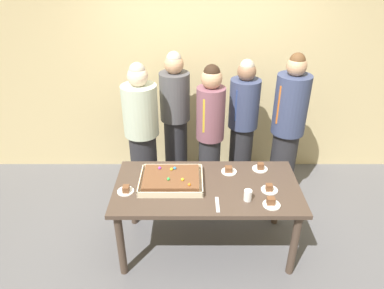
% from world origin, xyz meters
% --- Properties ---
extents(ground_plane, '(12.00, 12.00, 0.00)m').
position_xyz_m(ground_plane, '(0.00, 0.00, 0.00)').
color(ground_plane, '#5B5B60').
extents(interior_back_panel, '(8.00, 0.12, 3.00)m').
position_xyz_m(interior_back_panel, '(0.00, 1.60, 1.50)').
color(interior_back_panel, '#CCB784').
rests_on(interior_back_panel, ground_plane).
extents(party_table, '(1.70, 0.85, 0.74)m').
position_xyz_m(party_table, '(0.00, 0.00, 0.65)').
color(party_table, '#47382D').
rests_on(party_table, ground_plane).
extents(sheet_cake, '(0.58, 0.46, 0.10)m').
position_xyz_m(sheet_cake, '(-0.33, 0.04, 0.78)').
color(sheet_cake, beige).
rests_on(sheet_cake, party_table).
extents(plated_slice_near_left, '(0.15, 0.15, 0.06)m').
position_xyz_m(plated_slice_near_left, '(0.22, 0.22, 0.76)').
color(plated_slice_near_left, white).
rests_on(plated_slice_near_left, party_table).
extents(plated_slice_near_right, '(0.15, 0.15, 0.07)m').
position_xyz_m(plated_slice_near_right, '(0.53, -0.28, 0.76)').
color(plated_slice_near_right, white).
rests_on(plated_slice_near_right, party_table).
extents(plated_slice_far_left, '(0.15, 0.15, 0.07)m').
position_xyz_m(plated_slice_far_left, '(0.56, -0.08, 0.76)').
color(plated_slice_far_left, white).
rests_on(plated_slice_far_left, party_table).
extents(plated_slice_far_right, '(0.15, 0.15, 0.07)m').
position_xyz_m(plated_slice_far_right, '(0.53, 0.27, 0.76)').
color(plated_slice_far_right, white).
rests_on(plated_slice_far_right, party_table).
extents(plated_slice_center_front, '(0.15, 0.15, 0.07)m').
position_xyz_m(plated_slice_center_front, '(-0.73, -0.10, 0.76)').
color(plated_slice_center_front, white).
rests_on(plated_slice_center_front, party_table).
extents(drink_cup_nearest, '(0.07, 0.07, 0.10)m').
position_xyz_m(drink_cup_nearest, '(0.34, -0.21, 0.79)').
color(drink_cup_nearest, white).
rests_on(drink_cup_nearest, party_table).
extents(cake_server_utensil, '(0.03, 0.20, 0.01)m').
position_xyz_m(cake_server_utensil, '(0.08, -0.28, 0.74)').
color(cake_server_utensil, silver).
rests_on(cake_server_utensil, party_table).
extents(person_serving_front, '(0.34, 0.34, 1.62)m').
position_xyz_m(person_serving_front, '(0.45, 1.06, 0.84)').
color(person_serving_front, '#28282D').
rests_on(person_serving_front, ground_plane).
extents(person_green_shirt_behind, '(0.38, 0.38, 1.66)m').
position_xyz_m(person_green_shirt_behind, '(-0.69, 0.80, 0.85)').
color(person_green_shirt_behind, '#28282D').
rests_on(person_green_shirt_behind, ground_plane).
extents(person_striped_tie_right, '(0.34, 0.34, 1.69)m').
position_xyz_m(person_striped_tie_right, '(-0.33, 1.11, 0.88)').
color(person_striped_tie_right, '#28282D').
rests_on(person_striped_tie_right, ground_plane).
extents(person_far_right_suit, '(0.36, 0.36, 1.75)m').
position_xyz_m(person_far_right_suit, '(0.91, 0.82, 0.91)').
color(person_far_right_suit, '#28282D').
rests_on(person_far_right_suit, ground_plane).
extents(person_back_corner, '(0.30, 0.30, 1.65)m').
position_xyz_m(person_back_corner, '(0.06, 0.77, 0.88)').
color(person_back_corner, '#28282D').
rests_on(person_back_corner, ground_plane).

